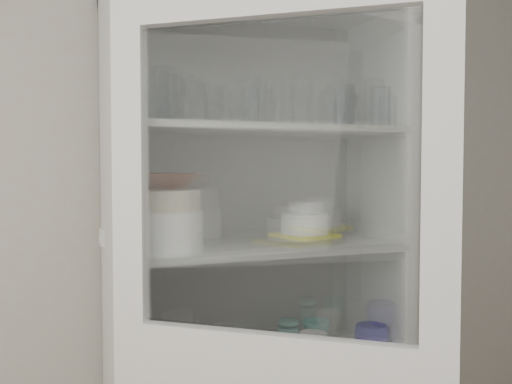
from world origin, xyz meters
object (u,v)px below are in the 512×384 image
object	(u,v)px
glass_platter	(305,239)
grey_bowl_stack	(306,221)
goblet_2	(304,109)
plate_stack_front	(166,231)
goblet_3	(348,109)
mug_blue	(372,338)
terracotta_bowl	(165,181)
mug_teal	(316,333)
pantry_cabinet	(250,330)
measuring_cups	(235,359)
cream_bowl	(166,200)
white_ramekin	(305,223)
mug_white	(313,346)
goblet_0	(195,101)
plate_stack_back	(132,236)
white_canister	(149,349)
yellow_trivet	(305,235)
teal_jar	(289,335)
goblet_1	(215,106)

from	to	relation	value
glass_platter	grey_bowl_stack	size ratio (longest dim) A/B	2.07
goblet_2	plate_stack_front	world-z (taller)	goblet_2
goblet_3	mug_blue	size ratio (longest dim) A/B	1.37
goblet_2	terracotta_bowl	distance (m)	0.65
terracotta_bowl	mug_teal	bearing A→B (deg)	11.36
pantry_cabinet	plate_stack_front	xyz separation A→B (m)	(-0.33, -0.15, 0.38)
plate_stack_front	measuring_cups	distance (m)	0.51
plate_stack_front	mug_blue	bearing A→B (deg)	-0.59
goblet_3	cream_bowl	xyz separation A→B (m)	(-0.74, -0.17, -0.32)
cream_bowl	white_ramekin	xyz separation A→B (m)	(0.50, 0.05, -0.09)
glass_platter	goblet_3	bearing A→B (deg)	25.95
mug_white	white_ramekin	bearing A→B (deg)	71.67
goblet_0	plate_stack_back	bearing A→B (deg)	166.96
cream_bowl	white_canister	distance (m)	0.51
cream_bowl	white_ramekin	size ratio (longest dim) A/B	1.31
goblet_2	mug_white	xyz separation A→B (m)	(-0.06, -0.20, -0.83)
yellow_trivet	white_ramekin	world-z (taller)	white_ramekin
plate_stack_front	mug_white	world-z (taller)	plate_stack_front
pantry_cabinet	terracotta_bowl	world-z (taller)	pantry_cabinet
goblet_0	plate_stack_front	world-z (taller)	goblet_0
goblet_0	plate_stack_front	xyz separation A→B (m)	(-0.14, -0.17, -0.43)
teal_jar	white_ramekin	bearing A→B (deg)	-70.05
goblet_1	plate_stack_back	bearing A→B (deg)	174.78
mug_blue	mug_teal	distance (m)	0.20
cream_bowl	mug_white	world-z (taller)	cream_bowl
grey_bowl_stack	mug_teal	bearing A→B (deg)	26.14
grey_bowl_stack	mug_blue	xyz separation A→B (m)	(0.22, -0.10, -0.42)
cream_bowl	plate_stack_front	bearing A→B (deg)	0.00
glass_platter	cream_bowl	bearing A→B (deg)	-173.89
glass_platter	pantry_cabinet	bearing A→B (deg)	151.76
plate_stack_front	grey_bowl_stack	distance (m)	0.53
pantry_cabinet	mug_teal	bearing A→B (deg)	-6.45
goblet_3	cream_bowl	size ratio (longest dim) A/B	0.77
terracotta_bowl	teal_jar	world-z (taller)	terracotta_bowl
yellow_trivet	measuring_cups	bearing A→B (deg)	-176.64
plate_stack_front	goblet_0	bearing A→B (deg)	50.32
white_ramekin	measuring_cups	bearing A→B (deg)	-176.64
glass_platter	mug_white	distance (m)	0.37
white_ramekin	mug_blue	world-z (taller)	white_ramekin
mug_teal	measuring_cups	size ratio (longest dim) A/B	1.12
pantry_cabinet	cream_bowl	xyz separation A→B (m)	(-0.33, -0.15, 0.48)
mug_blue	measuring_cups	size ratio (longest dim) A/B	1.31
mug_white	plate_stack_front	bearing A→B (deg)	158.42
mug_teal	mug_white	size ratio (longest dim) A/B	1.03
mug_blue	white_canister	size ratio (longest dim) A/B	0.94
terracotta_bowl	goblet_0	bearing A→B (deg)	50.32
pantry_cabinet	plate_stack_back	xyz separation A→B (m)	(-0.40, 0.07, 0.35)
white_ramekin	mug_white	distance (m)	0.42
cream_bowl	mug_white	xyz separation A→B (m)	(0.51, -0.01, -0.51)
grey_bowl_stack	measuring_cups	xyz separation A→B (m)	(-0.29, -0.05, -0.45)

